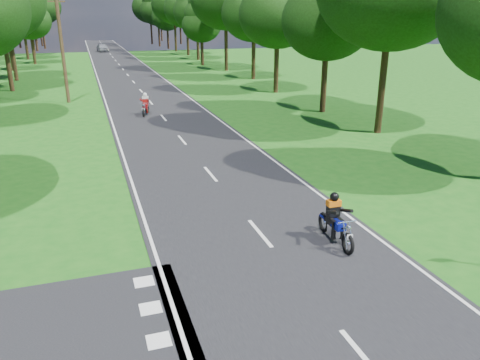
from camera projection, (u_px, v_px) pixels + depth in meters
name	position (u px, v px, depth m)	size (l,w,h in m)	color
ground	(286.00, 264.00, 12.78)	(160.00, 160.00, 0.00)	#165413
main_road	(123.00, 69.00, 57.50)	(7.00, 140.00, 0.02)	black
road_markings	(123.00, 71.00, 55.78)	(7.40, 140.00, 0.01)	silver
treeline	(122.00, 0.00, 64.15)	(40.00, 115.35, 14.78)	black
telegraph_pole	(62.00, 48.00, 34.68)	(1.20, 0.26, 8.00)	#382616
rider_near_blue	(336.00, 219.00, 13.75)	(0.61, 1.82, 1.52)	#0D1692
rider_far_red	(145.00, 104.00, 31.35)	(0.59, 1.76, 1.47)	maroon
distant_car	(102.00, 48.00, 83.73)	(1.70, 4.23, 1.44)	#A7AAAE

